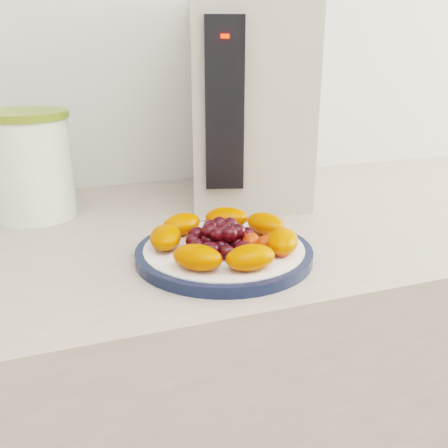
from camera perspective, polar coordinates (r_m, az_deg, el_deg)
name	(u,v)px	position (r m, az deg, el deg)	size (l,w,h in m)	color
counter	(225,437)	(1.07, 0.15, -23.16)	(3.50, 0.60, 0.90)	#B1A191
plate_rim	(224,253)	(0.68, 0.00, -3.36)	(0.24, 0.24, 0.01)	#111B36
plate_face	(224,253)	(0.68, 0.00, -3.28)	(0.22, 0.22, 0.02)	white
canister	(30,169)	(0.90, -21.29, 5.92)	(0.14, 0.14, 0.17)	#45741B
canister_lid	(23,115)	(0.88, -22.00, 11.53)	(0.14, 0.14, 0.01)	olive
appliance_body	(248,100)	(0.97, 2.71, 14.01)	(0.21, 0.29, 0.36)	#BAB3A3
appliance_panel	(225,106)	(0.82, 0.06, 13.37)	(0.06, 0.02, 0.27)	black
appliance_led	(225,36)	(0.80, 0.11, 20.67)	(0.01, 0.01, 0.01)	#FF0C05
fruit_plate	(227,237)	(0.67, 0.31, -1.44)	(0.21, 0.21, 0.04)	#D03B00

